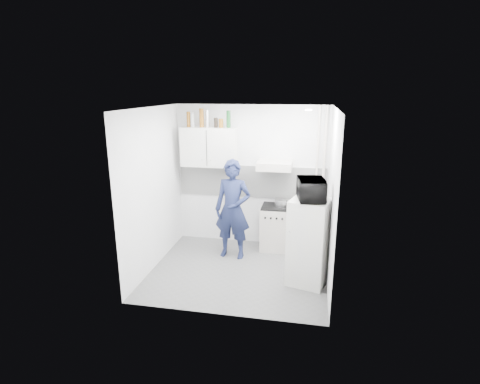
# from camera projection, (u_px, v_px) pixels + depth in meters

# --- Properties ---
(floor) EXTENTS (2.80, 2.80, 0.00)m
(floor) POSITION_uv_depth(u_px,v_px,m) (239.00, 271.00, 6.11)
(floor) COLOR #606060
(floor) RESTS_ON ground
(ceiling) EXTENTS (2.80, 2.80, 0.00)m
(ceiling) POSITION_uv_depth(u_px,v_px,m) (238.00, 108.00, 5.41)
(ceiling) COLOR white
(ceiling) RESTS_ON wall_back
(wall_back) EXTENTS (2.80, 0.00, 2.80)m
(wall_back) POSITION_uv_depth(u_px,v_px,m) (251.00, 176.00, 6.94)
(wall_back) COLOR white
(wall_back) RESTS_ON floor
(wall_left) EXTENTS (0.00, 2.60, 2.60)m
(wall_left) POSITION_uv_depth(u_px,v_px,m) (153.00, 190.00, 6.01)
(wall_left) COLOR white
(wall_left) RESTS_ON floor
(wall_right) EXTENTS (0.00, 2.60, 2.60)m
(wall_right) POSITION_uv_depth(u_px,v_px,m) (332.00, 199.00, 5.50)
(wall_right) COLOR white
(wall_right) RESTS_ON floor
(person) EXTENTS (0.66, 0.47, 1.73)m
(person) POSITION_uv_depth(u_px,v_px,m) (233.00, 209.00, 6.42)
(person) COLOR #171E40
(person) RESTS_ON floor
(stove) EXTENTS (0.50, 0.50, 0.80)m
(stove) POSITION_uv_depth(u_px,v_px,m) (275.00, 228.00, 6.86)
(stove) COLOR beige
(stove) RESTS_ON floor
(fridge) EXTENTS (0.67, 0.67, 1.32)m
(fridge) POSITION_uv_depth(u_px,v_px,m) (309.00, 242.00, 5.58)
(fridge) COLOR silver
(fridge) RESTS_ON floor
(stove_top) EXTENTS (0.48, 0.48, 0.03)m
(stove_top) POSITION_uv_depth(u_px,v_px,m) (275.00, 207.00, 6.75)
(stove_top) COLOR black
(stove_top) RESTS_ON stove
(saucepan) EXTENTS (0.20, 0.20, 0.11)m
(saucepan) POSITION_uv_depth(u_px,v_px,m) (280.00, 203.00, 6.75)
(saucepan) COLOR silver
(saucepan) RESTS_ON stove_top
(microwave) EXTENTS (0.60, 0.46, 0.31)m
(microwave) POSITION_uv_depth(u_px,v_px,m) (311.00, 190.00, 5.37)
(microwave) COLOR black
(microwave) RESTS_ON fridge
(bottle_a) EXTENTS (0.06, 0.06, 0.27)m
(bottle_a) POSITION_uv_depth(u_px,v_px,m) (189.00, 119.00, 6.70)
(bottle_a) COLOR brown
(bottle_a) RESTS_ON upper_cabinet
(bottle_b) EXTENTS (0.07, 0.07, 0.25)m
(bottle_b) POSITION_uv_depth(u_px,v_px,m) (192.00, 120.00, 6.69)
(bottle_b) COLOR #B2B7BC
(bottle_b) RESTS_ON upper_cabinet
(bottle_c) EXTENTS (0.08, 0.08, 0.33)m
(bottle_c) POSITION_uv_depth(u_px,v_px,m) (202.00, 118.00, 6.65)
(bottle_c) COLOR brown
(bottle_c) RESTS_ON upper_cabinet
(bottle_d) EXTENTS (0.07, 0.07, 0.30)m
(bottle_d) POSITION_uv_depth(u_px,v_px,m) (207.00, 119.00, 6.64)
(bottle_d) COLOR silver
(bottle_d) RESTS_ON upper_cabinet
(canister_a) EXTENTS (0.07, 0.07, 0.17)m
(canister_a) POSITION_uv_depth(u_px,v_px,m) (216.00, 123.00, 6.63)
(canister_a) COLOR black
(canister_a) RESTS_ON upper_cabinet
(canister_b) EXTENTS (0.08, 0.08, 0.16)m
(canister_b) POSITION_uv_depth(u_px,v_px,m) (221.00, 123.00, 6.61)
(canister_b) COLOR brown
(canister_b) RESTS_ON upper_cabinet
(bottle_e) EXTENTS (0.07, 0.07, 0.30)m
(bottle_e) POSITION_uv_depth(u_px,v_px,m) (229.00, 119.00, 6.57)
(bottle_e) COLOR #144C1E
(bottle_e) RESTS_ON upper_cabinet
(upper_cabinet) EXTENTS (1.00, 0.35, 0.70)m
(upper_cabinet) POSITION_uv_depth(u_px,v_px,m) (209.00, 147.00, 6.77)
(upper_cabinet) COLOR silver
(upper_cabinet) RESTS_ON wall_back
(range_hood) EXTENTS (0.60, 0.50, 0.14)m
(range_hood) POSITION_uv_depth(u_px,v_px,m) (275.00, 165.00, 6.55)
(range_hood) COLOR beige
(range_hood) RESTS_ON wall_back
(backsplash) EXTENTS (2.74, 0.03, 0.60)m
(backsplash) POSITION_uv_depth(u_px,v_px,m) (251.00, 182.00, 6.95)
(backsplash) COLOR white
(backsplash) RESTS_ON wall_back
(pipe_a) EXTENTS (0.05, 0.05, 2.60)m
(pipe_a) POSITION_uv_depth(u_px,v_px,m) (323.00, 180.00, 6.63)
(pipe_a) COLOR beige
(pipe_a) RESTS_ON floor
(pipe_b) EXTENTS (0.04, 0.04, 2.60)m
(pipe_b) POSITION_uv_depth(u_px,v_px,m) (316.00, 180.00, 6.65)
(pipe_b) COLOR beige
(pipe_b) RESTS_ON floor
(ceiling_spot_fixture) EXTENTS (0.10, 0.10, 0.02)m
(ceiling_spot_fixture) POSITION_uv_depth(u_px,v_px,m) (308.00, 110.00, 5.43)
(ceiling_spot_fixture) COLOR white
(ceiling_spot_fixture) RESTS_ON ceiling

